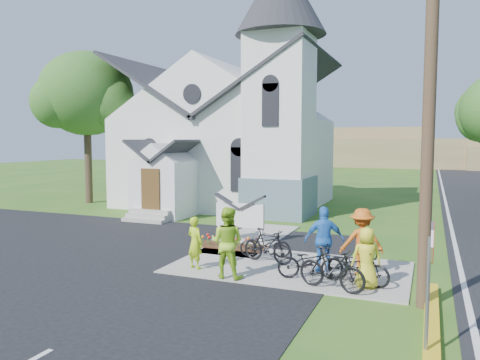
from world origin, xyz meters
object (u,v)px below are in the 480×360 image
at_px(cyclist_4, 367,258).
at_px(bike_0, 265,244).
at_px(bike_2, 310,262).
at_px(cyclist_1, 227,242).
at_px(cyclist_2, 324,240).
at_px(cyclist_0, 195,243).
at_px(church_sign, 240,216).
at_px(stop_sign, 431,261).
at_px(utility_pole, 433,71).
at_px(bike_4, 358,266).
at_px(bike_3, 332,269).
at_px(bike_1, 268,246).
at_px(cyclist_3, 362,242).

bearing_deg(cyclist_4, bike_0, -48.94).
bearing_deg(bike_2, bike_0, 30.40).
xyz_separation_m(cyclist_1, cyclist_2, (2.40, 1.49, -0.03)).
distance_m(cyclist_0, cyclist_2, 3.79).
height_order(bike_2, cyclist_4, cyclist_4).
bearing_deg(cyclist_4, bike_2, -27.52).
xyz_separation_m(bike_0, cyclist_1, (-0.24, -2.52, 0.56)).
bearing_deg(church_sign, stop_sign, -48.12).
xyz_separation_m(utility_pole, bike_4, (-1.70, 1.12, -4.88)).
bearing_deg(bike_0, bike_3, -147.16).
xyz_separation_m(church_sign, cyclist_1, (1.41, -4.40, 0.01)).
bearing_deg(cyclist_2, church_sign, -58.37).
height_order(bike_1, bike_2, bike_1).
height_order(cyclist_1, cyclist_3, cyclist_1).
distance_m(utility_pole, cyclist_3, 5.11).
height_order(bike_0, cyclist_1, cyclist_1).
distance_m(bike_0, cyclist_2, 2.45).
relative_size(utility_pole, cyclist_4, 6.29).
xyz_separation_m(bike_1, cyclist_4, (3.17, -1.38, 0.26)).
bearing_deg(bike_1, bike_4, -96.14).
bearing_deg(church_sign, cyclist_3, -29.47).
bearing_deg(utility_pole, bike_0, 150.10).
bearing_deg(cyclist_0, stop_sign, 170.86).
xyz_separation_m(cyclist_0, cyclist_2, (3.64, 1.02, 0.18)).
height_order(bike_1, cyclist_3, cyclist_3).
distance_m(bike_0, bike_2, 2.62).
distance_m(bike_3, cyclist_4, 0.99).
bearing_deg(cyclist_1, bike_3, 179.61).
bearing_deg(bike_4, bike_0, 81.10).
distance_m(utility_pole, cyclist_4, 4.85).
relative_size(cyclist_0, cyclist_1, 0.79).
bearing_deg(bike_3, cyclist_0, 98.55).
bearing_deg(bike_0, cyclist_0, 130.44).
xyz_separation_m(cyclist_0, cyclist_4, (4.95, 0.06, 0.01)).
xyz_separation_m(bike_1, cyclist_3, (2.89, -0.25, 0.42)).
bearing_deg(stop_sign, bike_2, 129.07).
height_order(stop_sign, cyclist_2, stop_sign).
bearing_deg(cyclist_3, cyclist_1, 6.07).
height_order(stop_sign, cyclist_0, stop_sign).
distance_m(bike_1, bike_3, 3.04).
bearing_deg(bike_0, cyclist_1, 160.85).
bearing_deg(cyclist_4, bike_1, -42.57).
bearing_deg(cyclist_3, bike_1, -24.65).
xyz_separation_m(bike_0, bike_1, (0.30, -0.62, 0.10)).
bearing_deg(cyclist_4, stop_sign, 94.22).
height_order(stop_sign, bike_4, stop_sign).
height_order(utility_pole, bike_2, utility_pole).
bearing_deg(church_sign, bike_3, -45.51).
xyz_separation_m(bike_2, bike_4, (1.28, 0.07, 0.00)).
distance_m(cyclist_1, cyclist_3, 3.81).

